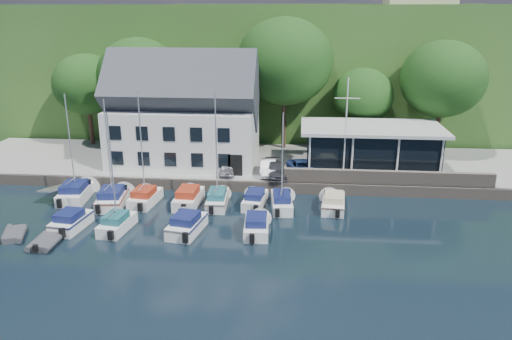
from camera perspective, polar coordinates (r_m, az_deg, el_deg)
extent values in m
plane|color=black|center=(34.48, -2.53, -8.93)|extent=(180.00, 180.00, 0.00)
cube|color=gray|center=(50.46, 0.06, 0.58)|extent=(60.00, 13.00, 1.00)
cube|color=#6E6358|center=(44.33, -0.68, -1.93)|extent=(60.00, 0.30, 1.00)
cube|color=#2B521E|center=(92.86, 2.54, 13.29)|extent=(160.00, 75.00, 16.00)
cube|color=#4E5B2D|center=(100.53, 7.63, 18.16)|extent=(50.00, 30.00, 0.30)
cube|color=#6E6358|center=(44.82, 14.82, -0.83)|extent=(18.00, 0.50, 1.20)
imported|color=#A5A5AA|center=(46.07, -3.32, 0.23)|extent=(1.63, 3.45, 1.14)
imported|color=silver|center=(45.94, 1.40, 0.31)|extent=(1.48, 3.98, 1.30)
imported|color=#313136|center=(45.44, 2.25, 0.06)|extent=(2.52, 4.56, 1.25)
imported|color=#2C4686|center=(46.05, 5.30, 0.30)|extent=(2.57, 4.20, 1.34)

